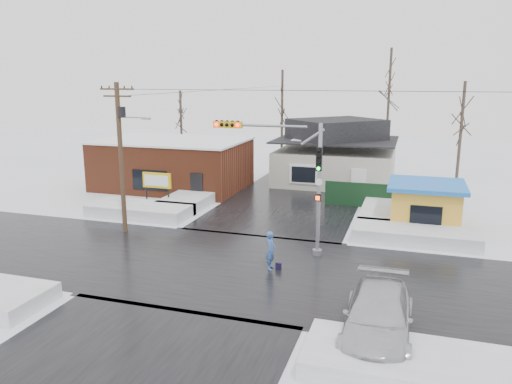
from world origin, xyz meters
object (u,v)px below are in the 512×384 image
(kiosk, at_px, (425,205))
(utility_pole, at_px, (121,149))
(traffic_signal, at_px, (290,170))
(pedestrian, at_px, (271,251))
(car, at_px, (378,317))
(marquee_sign, at_px, (157,181))

(kiosk, bearing_deg, utility_pole, -159.56)
(traffic_signal, xyz_separation_m, kiosk, (7.07, 7.03, -3.08))
(utility_pole, relative_size, pedestrian, 4.67)
(car, bearing_deg, marquee_sign, 138.65)
(utility_pole, bearing_deg, traffic_signal, -2.95)
(pedestrian, relative_size, car, 0.33)
(traffic_signal, height_order, kiosk, traffic_signal)
(traffic_signal, relative_size, kiosk, 1.52)
(marquee_sign, height_order, car, marquee_sign)
(traffic_signal, xyz_separation_m, marquee_sign, (-11.43, 6.53, -2.62))
(pedestrian, bearing_deg, car, -138.83)
(traffic_signal, xyz_separation_m, car, (5.27, -8.01, -3.68))
(utility_pole, xyz_separation_m, car, (15.63, -8.54, -4.26))
(kiosk, bearing_deg, traffic_signal, -135.16)
(traffic_signal, relative_size, marquee_sign, 2.75)
(pedestrian, bearing_deg, kiosk, -41.78)
(marquee_sign, distance_m, pedestrian, 14.50)
(traffic_signal, height_order, utility_pole, utility_pole)
(utility_pole, distance_m, marquee_sign, 6.87)
(marquee_sign, xyz_separation_m, kiosk, (18.50, 0.50, -0.46))
(traffic_signal, bearing_deg, car, -56.65)
(utility_pole, relative_size, marquee_sign, 3.53)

